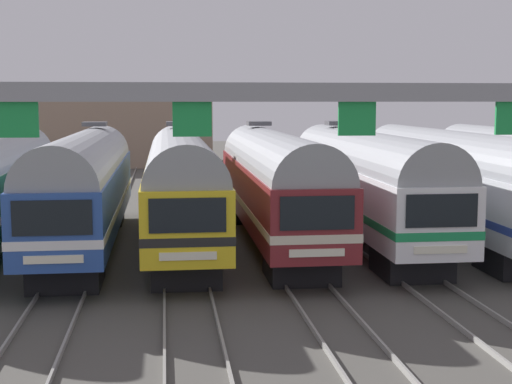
% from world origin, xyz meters
% --- Properties ---
extents(ground_plane, '(160.00, 160.00, 0.00)m').
position_xyz_m(ground_plane, '(0.00, 0.00, 0.00)').
color(ground_plane, '#4C4944').
extents(track_bed, '(24.86, 70.00, 0.15)m').
position_xyz_m(track_bed, '(0.00, 17.00, 0.07)').
color(track_bed, gray).
rests_on(track_bed, ground).
extents(commuter_train_blue, '(2.88, 18.06, 5.05)m').
position_xyz_m(commuter_train_blue, '(-7.78, -0.00, 2.69)').
color(commuter_train_blue, '#284C9E').
rests_on(commuter_train_blue, ground).
extents(commuter_train_yellow, '(2.88, 18.06, 5.05)m').
position_xyz_m(commuter_train_yellow, '(-3.89, -0.00, 2.69)').
color(commuter_train_yellow, gold).
rests_on(commuter_train_yellow, ground).
extents(commuter_train_maroon, '(2.88, 18.06, 5.05)m').
position_xyz_m(commuter_train_maroon, '(0.00, -0.00, 2.69)').
color(commuter_train_maroon, maroon).
rests_on(commuter_train_maroon, ground).
extents(commuter_train_white, '(2.88, 18.06, 5.05)m').
position_xyz_m(commuter_train_white, '(3.89, -0.00, 2.69)').
color(commuter_train_white, white).
rests_on(commuter_train_white, ground).
extents(commuter_train_silver, '(2.88, 18.06, 4.77)m').
position_xyz_m(commuter_train_silver, '(7.78, -0.01, 2.69)').
color(commuter_train_silver, silver).
rests_on(commuter_train_silver, ground).
extents(catenary_gantry, '(28.59, 0.44, 6.97)m').
position_xyz_m(catenary_gantry, '(0.00, -13.50, 5.41)').
color(catenary_gantry, gray).
rests_on(catenary_gantry, ground).
extents(maintenance_building, '(23.29, 10.00, 6.50)m').
position_xyz_m(maintenance_building, '(-11.91, 41.02, 3.25)').
color(maintenance_building, gray).
rests_on(maintenance_building, ground).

